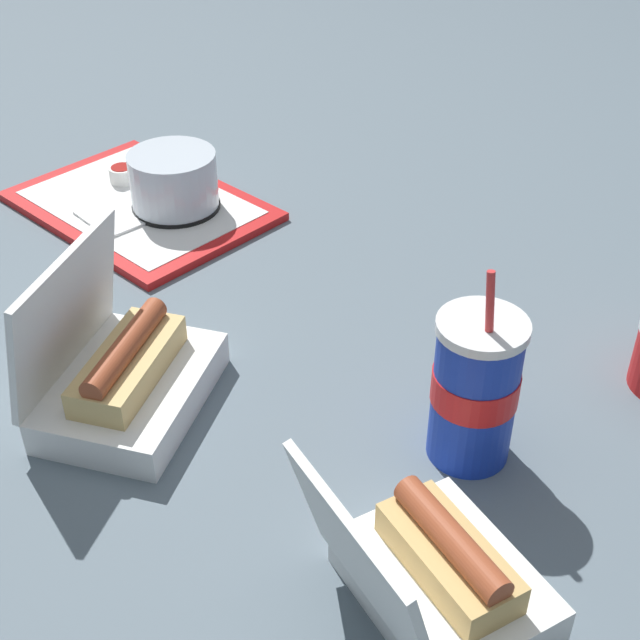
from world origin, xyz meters
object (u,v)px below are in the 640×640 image
food_tray (140,206)px  soda_cup_right (475,389)px  plastic_fork (150,168)px  clamshell_hotdog_corner (436,574)px  cake_container (174,183)px  ketchup_cup (122,174)px  clamshell_hotdog_back (123,374)px

food_tray → soda_cup_right: 0.67m
food_tray → plastic_fork: size_ratio=3.61×
food_tray → clamshell_hotdog_corner: 0.79m
cake_container → clamshell_hotdog_corner: bearing=-29.1°
ketchup_cup → soda_cup_right: (0.71, -0.19, 0.06)m
clamshell_hotdog_back → ketchup_cup: bearing=137.1°
ketchup_cup → clamshell_hotdog_corner: clamshell_hotdog_corner is taller
food_tray → ketchup_cup: (-0.07, 0.03, 0.02)m
clamshell_hotdog_back → soda_cup_right: size_ratio=1.09×
cake_container → clamshell_hotdog_corner: size_ratio=0.57×
food_tray → cake_container: (0.06, 0.02, 0.05)m
ketchup_cup → soda_cup_right: bearing=-15.1°
ketchup_cup → clamshell_hotdog_back: clamshell_hotdog_back is taller
food_tray → ketchup_cup: bearing=155.4°
clamshell_hotdog_corner → soda_cup_right: size_ratio=1.02×
cake_container → plastic_fork: cake_container is taller
soda_cup_right → clamshell_hotdog_corner: bearing=-69.6°
ketchup_cup → plastic_fork: 0.06m
cake_container → ketchup_cup: size_ratio=3.25×
soda_cup_right → ketchup_cup: bearing=164.9°
food_tray → cake_container: cake_container is taller
ketchup_cup → clamshell_hotdog_back: bearing=-42.9°
cake_container → clamshell_hotdog_corner: clamshell_hotdog_corner is taller
food_tray → soda_cup_right: bearing=-14.1°
food_tray → cake_container: 0.08m
food_tray → ketchup_cup: ketchup_cup is taller
cake_container → clamshell_hotdog_back: (0.25, -0.34, -0.01)m
cake_container → plastic_fork: 0.14m
clamshell_hotdog_corner → clamshell_hotdog_back: size_ratio=0.93×
ketchup_cup → clamshell_hotdog_corner: size_ratio=0.18×
clamshell_hotdog_corner → clamshell_hotdog_back: 0.41m
cake_container → clamshell_hotdog_back: clamshell_hotdog_back is taller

